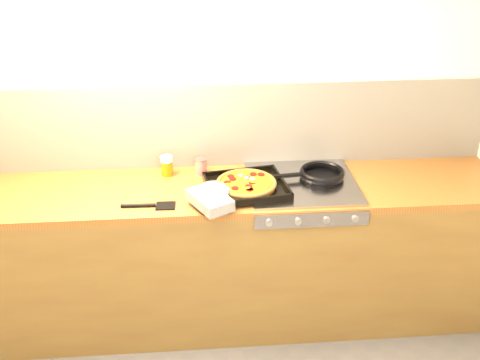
{
  "coord_description": "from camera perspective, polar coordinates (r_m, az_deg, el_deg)",
  "views": [
    {
      "loc": [
        -0.13,
        -1.65,
        2.35
      ],
      "look_at": [
        0.1,
        1.08,
        0.95
      ],
      "focal_mm": 42.0,
      "sensor_mm": 36.0,
      "label": 1
    }
  ],
  "objects": [
    {
      "name": "counter_run",
      "position": [
        3.35,
        -1.74,
        -7.55
      ],
      "size": [
        3.2,
        0.62,
        0.9
      ],
      "color": "brown",
      "rests_on": "ground"
    },
    {
      "name": "room_shell",
      "position": [
        3.27,
        -2.2,
        5.51
      ],
      "size": [
        3.2,
        3.2,
        3.2
      ],
      "color": "white",
      "rests_on": "ground"
    },
    {
      "name": "pizza_on_tray",
      "position": [
        3.01,
        -0.42,
        -0.8
      ],
      "size": [
        0.57,
        0.55,
        0.07
      ],
      "color": "black",
      "rests_on": "stovetop"
    },
    {
      "name": "stovetop",
      "position": [
        3.16,
        6.31,
        -0.32
      ],
      "size": [
        0.6,
        0.56,
        0.02
      ],
      "primitive_type": "cube",
      "color": "#A2A2A7",
      "rests_on": "counter_run"
    },
    {
      "name": "tomato_can",
      "position": [
        3.24,
        -3.98,
        1.36
      ],
      "size": [
        0.07,
        0.07,
        0.1
      ],
      "color": "maroon",
      "rests_on": "counter_run"
    },
    {
      "name": "wooden_spoon",
      "position": [
        3.26,
        0.46,
        0.88
      ],
      "size": [
        0.3,
        0.05,
        0.02
      ],
      "color": "#A77747",
      "rests_on": "counter_run"
    },
    {
      "name": "black_spatula",
      "position": [
        2.95,
        -9.17,
        -2.58
      ],
      "size": [
        0.28,
        0.09,
        0.02
      ],
      "color": "black",
      "rests_on": "counter_run"
    },
    {
      "name": "juice_glass",
      "position": [
        3.25,
        -7.44,
        1.46
      ],
      "size": [
        0.07,
        0.07,
        0.12
      ],
      "color": "#CF690C",
      "rests_on": "counter_run"
    },
    {
      "name": "frying_pan",
      "position": [
        3.2,
        8.23,
        0.6
      ],
      "size": [
        0.43,
        0.28,
        0.04
      ],
      "color": "black",
      "rests_on": "stovetop"
    }
  ]
}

